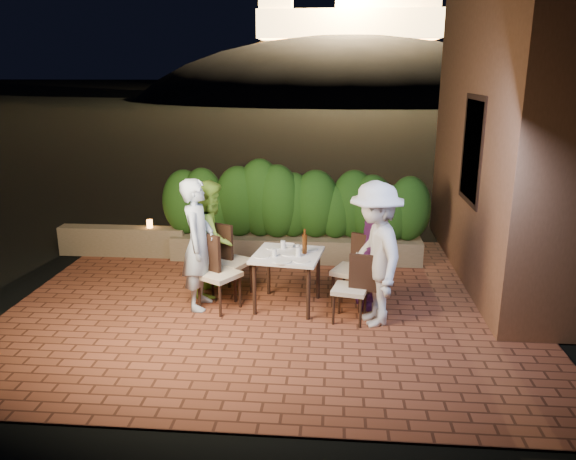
# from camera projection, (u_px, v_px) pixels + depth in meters

# --- Properties ---
(ground) EXTENTS (400.00, 400.00, 0.00)m
(ground) POSITION_uv_depth(u_px,v_px,m) (268.00, 317.00, 7.37)
(ground) COLOR black
(ground) RESTS_ON ground
(terrace_floor) EXTENTS (7.00, 6.00, 0.15)m
(terrace_floor) POSITION_uv_depth(u_px,v_px,m) (272.00, 305.00, 7.87)
(terrace_floor) COLOR brown
(terrace_floor) RESTS_ON ground
(building_wall) EXTENTS (1.60, 5.00, 5.00)m
(building_wall) POSITION_uv_depth(u_px,v_px,m) (523.00, 112.00, 8.31)
(building_wall) COLOR brown
(building_wall) RESTS_ON ground
(window_pane) EXTENTS (0.08, 1.00, 1.40)m
(window_pane) POSITION_uv_depth(u_px,v_px,m) (474.00, 150.00, 8.03)
(window_pane) COLOR black
(window_pane) RESTS_ON building_wall
(window_frame) EXTENTS (0.06, 1.15, 1.55)m
(window_frame) POSITION_uv_depth(u_px,v_px,m) (473.00, 150.00, 8.03)
(window_frame) COLOR black
(window_frame) RESTS_ON building_wall
(planter) EXTENTS (4.20, 0.55, 0.40)m
(planter) POSITION_uv_depth(u_px,v_px,m) (295.00, 248.00, 9.50)
(planter) COLOR #706247
(planter) RESTS_ON ground
(hedge) EXTENTS (4.00, 0.70, 1.10)m
(hedge) POSITION_uv_depth(u_px,v_px,m) (296.00, 205.00, 9.29)
(hedge) COLOR #1C4312
(hedge) RESTS_ON planter
(parapet) EXTENTS (2.20, 0.30, 0.50)m
(parapet) POSITION_uv_depth(u_px,v_px,m) (123.00, 241.00, 9.73)
(parapet) COLOR #706247
(parapet) RESTS_ON ground
(hill) EXTENTS (52.00, 40.00, 22.00)m
(hill) POSITION_uv_depth(u_px,v_px,m) (346.00, 134.00, 65.81)
(hill) COLOR black
(hill) RESTS_ON ground
(fortress) EXTENTS (26.00, 8.00, 8.00)m
(fortress) POSITION_uv_depth(u_px,v_px,m) (349.00, 1.00, 61.84)
(fortress) COLOR #FFCC7A
(fortress) RESTS_ON hill
(dining_table) EXTENTS (0.98, 0.98, 0.75)m
(dining_table) POSITION_uv_depth(u_px,v_px,m) (287.00, 280.00, 7.56)
(dining_table) COLOR white
(dining_table) RESTS_ON ground
(plate_nw) EXTENTS (0.20, 0.20, 0.01)m
(plate_nw) POSITION_uv_depth(u_px,v_px,m) (262.00, 256.00, 7.34)
(plate_nw) COLOR white
(plate_nw) RESTS_ON dining_table
(plate_sw) EXTENTS (0.21, 0.21, 0.01)m
(plate_sw) POSITION_uv_depth(u_px,v_px,m) (273.00, 248.00, 7.70)
(plate_sw) COLOR white
(plate_sw) RESTS_ON dining_table
(plate_ne) EXTENTS (0.21, 0.21, 0.01)m
(plate_ne) POSITION_uv_depth(u_px,v_px,m) (302.00, 261.00, 7.16)
(plate_ne) COLOR white
(plate_ne) RESTS_ON dining_table
(plate_se) EXTENTS (0.20, 0.20, 0.01)m
(plate_se) POSITION_uv_depth(u_px,v_px,m) (310.00, 249.00, 7.64)
(plate_se) COLOR white
(plate_se) RESTS_ON dining_table
(plate_centre) EXTENTS (0.23, 0.23, 0.01)m
(plate_centre) POSITION_uv_depth(u_px,v_px,m) (289.00, 254.00, 7.44)
(plate_centre) COLOR white
(plate_centre) RESTS_ON dining_table
(plate_front) EXTENTS (0.23, 0.23, 0.01)m
(plate_front) POSITION_uv_depth(u_px,v_px,m) (282.00, 261.00, 7.14)
(plate_front) COLOR white
(plate_front) RESTS_ON dining_table
(glass_nw) EXTENTS (0.06, 0.06, 0.11)m
(glass_nw) POSITION_uv_depth(u_px,v_px,m) (274.00, 253.00, 7.33)
(glass_nw) COLOR silver
(glass_nw) RESTS_ON dining_table
(glass_sw) EXTENTS (0.07, 0.07, 0.11)m
(glass_sw) POSITION_uv_depth(u_px,v_px,m) (283.00, 245.00, 7.65)
(glass_sw) COLOR silver
(glass_sw) RESTS_ON dining_table
(glass_ne) EXTENTS (0.07, 0.07, 0.12)m
(glass_ne) POSITION_uv_depth(u_px,v_px,m) (298.00, 252.00, 7.34)
(glass_ne) COLOR silver
(glass_ne) RESTS_ON dining_table
(glass_se) EXTENTS (0.06, 0.06, 0.10)m
(glass_se) POSITION_uv_depth(u_px,v_px,m) (298.00, 248.00, 7.54)
(glass_se) COLOR silver
(glass_se) RESTS_ON dining_table
(beer_bottle) EXTENTS (0.07, 0.07, 0.34)m
(beer_bottle) POSITION_uv_depth(u_px,v_px,m) (305.00, 241.00, 7.43)
(beer_bottle) COLOR #44220B
(beer_bottle) RESTS_ON dining_table
(bowl) EXTENTS (0.18, 0.18, 0.04)m
(bowl) POSITION_uv_depth(u_px,v_px,m) (289.00, 246.00, 7.74)
(bowl) COLOR white
(bowl) RESTS_ON dining_table
(chair_left_front) EXTENTS (0.65, 0.65, 1.01)m
(chair_left_front) POSITION_uv_depth(u_px,v_px,m) (219.00, 273.00, 7.45)
(chair_left_front) COLOR black
(chair_left_front) RESTS_ON ground
(chair_left_back) EXTENTS (0.64, 0.64, 1.03)m
(chair_left_back) POSITION_uv_depth(u_px,v_px,m) (231.00, 261.00, 7.92)
(chair_left_back) COLOR black
(chair_left_back) RESTS_ON ground
(chair_right_front) EXTENTS (0.50, 0.50, 0.91)m
(chair_right_front) POSITION_uv_depth(u_px,v_px,m) (350.00, 288.00, 7.09)
(chair_right_front) COLOR black
(chair_right_front) RESTS_ON ground
(chair_right_back) EXTENTS (0.62, 0.62, 1.03)m
(chair_right_back) POSITION_uv_depth(u_px,v_px,m) (352.00, 269.00, 7.57)
(chair_right_back) COLOR black
(chair_right_back) RESTS_ON ground
(diner_blue) EXTENTS (0.43, 0.65, 1.77)m
(diner_blue) POSITION_uv_depth(u_px,v_px,m) (198.00, 244.00, 7.42)
(diner_blue) COLOR #AEC7E0
(diner_blue) RESTS_ON ground
(diner_green) EXTENTS (0.66, 0.82, 1.64)m
(diner_green) POSITION_uv_depth(u_px,v_px,m) (212.00, 238.00, 7.94)
(diner_green) COLOR #8AC53D
(diner_green) RESTS_ON ground
(diner_white) EXTENTS (0.97, 1.32, 1.82)m
(diner_white) POSITION_uv_depth(u_px,v_px,m) (375.00, 254.00, 6.92)
(diner_white) COLOR silver
(diner_white) RESTS_ON ground
(diner_purple) EXTENTS (0.58, 1.04, 1.67)m
(diner_purple) POSITION_uv_depth(u_px,v_px,m) (374.00, 247.00, 7.44)
(diner_purple) COLOR #5B2266
(diner_purple) RESTS_ON ground
(parapet_lamp) EXTENTS (0.10, 0.10, 0.14)m
(parapet_lamp) POSITION_uv_depth(u_px,v_px,m) (150.00, 224.00, 9.60)
(parapet_lamp) COLOR orange
(parapet_lamp) RESTS_ON parapet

